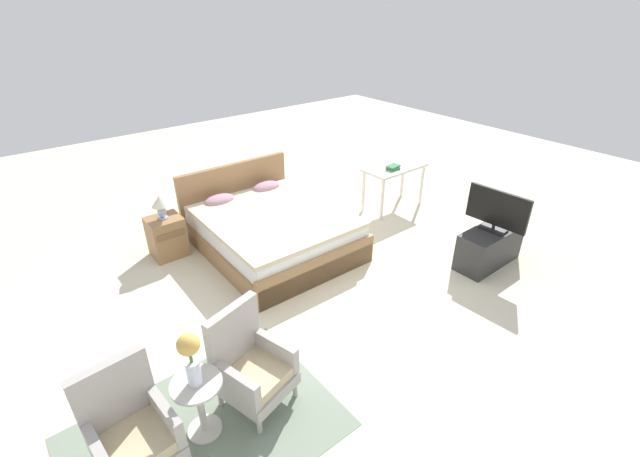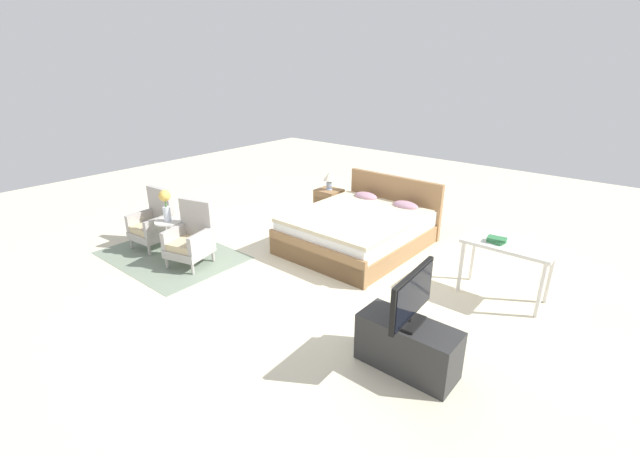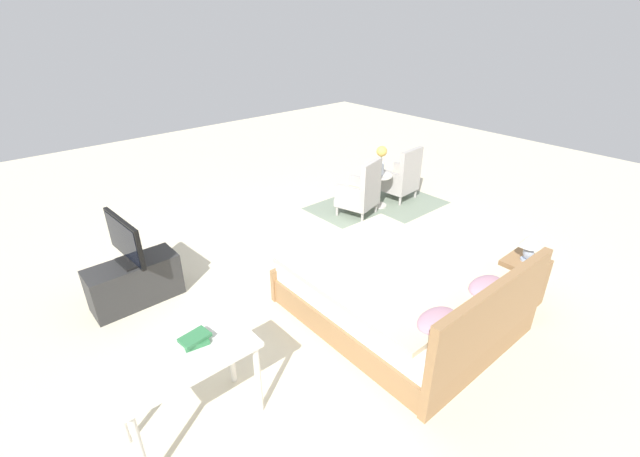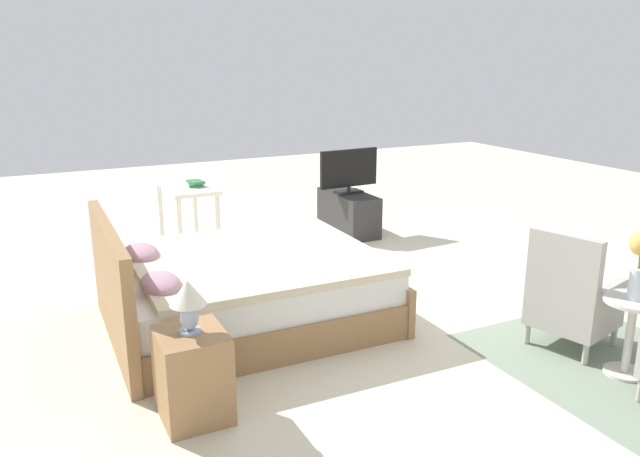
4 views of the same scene
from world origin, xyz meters
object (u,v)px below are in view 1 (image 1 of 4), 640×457
Objects in this scene: nightstand at (167,237)px; table_lamp at (160,204)px; side_table at (200,401)px; tv_stand at (489,247)px; armchair_by_window_left at (131,431)px; armchair_by_window_right at (251,366)px; flower_vase at (190,355)px; vanity_desk at (394,173)px; tv_flatscreen at (497,210)px; bed at (271,229)px; book_stack at (393,167)px.

table_lamp is at bearing 90.00° from nightstand.
tv_stand is (4.04, -0.02, -0.10)m from side_table.
table_lamp is at bearing 64.57° from armchair_by_window_left.
armchair_by_window_right is 2.79× the size of table_lamp.
armchair_by_window_right is at bearing 4.40° from flower_vase.
armchair_by_window_right is at bearing -0.11° from armchair_by_window_left.
armchair_by_window_right reaches higher than vanity_desk.
tv_flatscreen reaches higher than armchair_by_window_left.
side_table is 2.98m from table_lamp.
armchair_by_window_right reaches higher than tv_stand.
tv_flatscreen reaches higher than bed.
flower_vase reaches higher than bed.
book_stack is (2.15, -0.25, 0.47)m from bed.
bed is 4.60× the size of flower_vase.
vanity_desk is (0.26, 1.95, 0.37)m from tv_stand.
bed is 3.91× the size of side_table.
armchair_by_window_right is 1.16× the size of tv_flatscreen.
table_lamp is 0.42× the size of tv_flatscreen.
armchair_by_window_left is 4.55m from tv_stand.
armchair_by_window_left and armchair_by_window_right have the same top height.
nightstand is at bearing 138.46° from tv_stand.
tv_stand is at bearing -176.45° from tv_flatscreen.
bed reaches higher than book_stack.
book_stack is at bearing 21.24° from armchair_by_window_left.
tv_flatscreen is (4.04, -0.02, 0.43)m from side_table.
table_lamp is (0.82, 2.83, -0.08)m from flower_vase.
table_lamp is (0.00, 0.00, 0.49)m from nightstand.
flower_vase is 3.00m from nightstand.
armchair_by_window_left is 0.88× the size of vanity_desk.
side_table is 2.42× the size of book_stack.
vanity_desk is (4.81, 1.89, 0.24)m from armchair_by_window_left.
tv_flatscreen is (0.00, 0.00, 0.53)m from tv_stand.
bed reaches higher than nightstand.
side_table reaches higher than nightstand.
bed is 1.40m from nightstand.
flower_vase is 0.50× the size of tv_stand.
armchair_by_window_left is at bearing -140.70° from bed.
armchair_by_window_right is at bearing 179.06° from tv_stand.
side_table is at bearing -155.79° from vanity_desk.
table_lamp is at bearing 73.86° from side_table.
table_lamp is (0.82, 2.83, 0.42)m from side_table.
tv_flatscreen is (3.22, -2.85, 0.51)m from nightstand.
armchair_by_window_right is 0.88× the size of vanity_desk.
tv_flatscreen is (4.55, -0.06, 0.40)m from armchair_by_window_left.
tv_flatscreen reaches higher than flower_vase.
armchair_by_window_right is at bearing -126.49° from bed.
table_lamp is (1.33, 2.79, 0.39)m from armchair_by_window_left.
nightstand is 0.58× the size of tv_stand.
tv_flatscreen reaches higher than tv_stand.
armchair_by_window_right is 0.49m from side_table.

